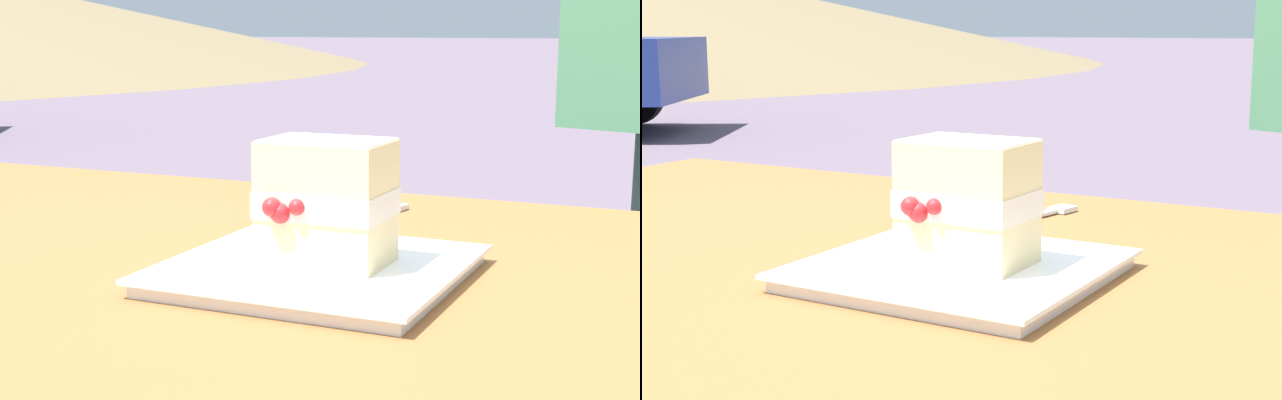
{
  "view_description": "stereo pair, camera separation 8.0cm",
  "coord_description": "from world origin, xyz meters",
  "views": [
    {
      "loc": [
        -0.33,
        0.72,
        0.99
      ],
      "look_at": [
        -0.01,
        -0.0,
        0.84
      ],
      "focal_mm": 52.27,
      "sensor_mm": 36.0,
      "label": 1
    },
    {
      "loc": [
        -0.4,
        0.68,
        0.99
      ],
      "look_at": [
        -0.01,
        -0.0,
        0.84
      ],
      "focal_mm": 52.27,
      "sensor_mm": 36.0,
      "label": 2
    }
  ],
  "objects": [
    {
      "name": "dessert_plate",
      "position": [
        -0.01,
        -0.0,
        0.78
      ],
      "size": [
        0.25,
        0.25,
        0.02
      ],
      "color": "white",
      "rests_on": "patio_table"
    },
    {
      "name": "cake_slice",
      "position": [
        -0.02,
        0.01,
        0.84
      ],
      "size": [
        0.11,
        0.09,
        0.11
      ],
      "color": "beige",
      "rests_on": "dessert_plate"
    },
    {
      "name": "patio_table",
      "position": [
        0.0,
        0.0,
        0.67
      ],
      "size": [
        1.51,
        0.87,
        0.77
      ],
      "color": "brown",
      "rests_on": "ground"
    },
    {
      "name": "dessert_fork",
      "position": [
        0.05,
        -0.26,
        0.77
      ],
      "size": [
        0.05,
        0.17,
        0.01
      ],
      "color": "silver",
      "rests_on": "patio_table"
    }
  ]
}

